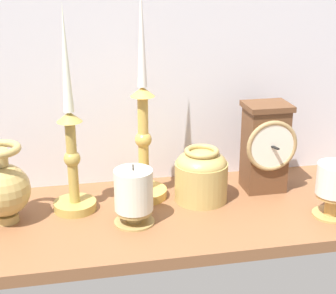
{
  "coord_description": "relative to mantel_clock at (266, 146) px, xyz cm",
  "views": [
    {
      "loc": [
        -21.97,
        -96.37,
        49.62
      ],
      "look_at": [
        -2.46,
        0.0,
        14.0
      ],
      "focal_mm": 56.85,
      "sensor_mm": 36.0,
      "label": 1
    }
  ],
  "objects": [
    {
      "name": "candlestick_tall_center",
      "position": [
        -41.76,
        -1.97,
        3.11
      ],
      "size": [
        8.76,
        8.76,
        41.71
      ],
      "color": "#AD9144",
      "rests_on": "ground_plane"
    },
    {
      "name": "pillar_candle_front",
      "position": [
        -30.58,
        -10.11,
        -4.26
      ],
      "size": [
        7.98,
        7.98,
        12.32
      ],
      "color": "#A2874D",
      "rests_on": "ground_plane"
    },
    {
      "name": "candlestick_tall_left",
      "position": [
        -26.79,
        1.34,
        3.2
      ],
      "size": [
        9.87,
        9.87,
        45.8
      ],
      "color": "gold",
      "rests_on": "ground_plane"
    },
    {
      "name": "brass_vase_jar",
      "position": [
        -15.1,
        -2.48,
        -4.3
      ],
      "size": [
        11.28,
        11.28,
        11.6
      ],
      "color": "tan",
      "rests_on": "ground_plane"
    },
    {
      "name": "back_wall",
      "position": [
        -20.62,
        12.04,
        22.3
      ],
      "size": [
        120.0,
        2.0,
        65.0
      ],
      "primitive_type": "cube",
      "color": "silver",
      "rests_on": "ground_plane"
    },
    {
      "name": "brass_vase_bulbous",
      "position": [
        -55.14,
        -4.54,
        -2.79
      ],
      "size": [
        10.32,
        10.32,
        15.95
      ],
      "color": "tan",
      "rests_on": "ground_plane"
    },
    {
      "name": "ground_plane",
      "position": [
        -20.62,
        -6.46,
        -11.4
      ],
      "size": [
        100.0,
        36.0,
        2.4
      ],
      "primitive_type": "cube",
      "color": "brown"
    },
    {
      "name": "mantel_clock",
      "position": [
        0.0,
        0.0,
        0.0
      ],
      "size": [
        11.31,
        10.33,
        19.76
      ],
      "color": "brown",
      "rests_on": "ground_plane"
    },
    {
      "name": "pillar_candle_near_clock",
      "position": [
        8.97,
        -14.9,
        -3.75
      ],
      "size": [
        7.76,
        7.76,
        12.29
      ],
      "color": "tan",
      "rests_on": "ground_plane"
    }
  ]
}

